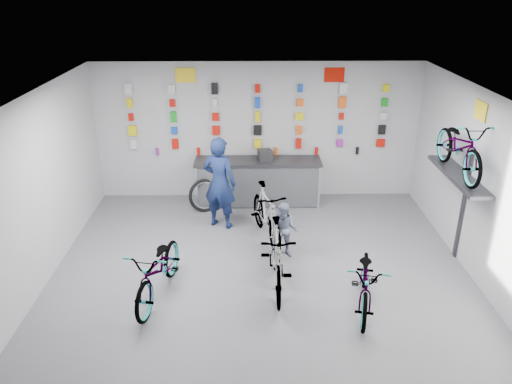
{
  "coord_description": "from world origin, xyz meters",
  "views": [
    {
      "loc": [
        -0.19,
        -6.49,
        4.59
      ],
      "look_at": [
        -0.07,
        1.4,
        1.18
      ],
      "focal_mm": 35.0,
      "sensor_mm": 36.0,
      "label": 1
    }
  ],
  "objects_px": {
    "bike_center": "(277,257)",
    "bike_service": "(267,214)",
    "counter": "(258,182)",
    "bike_right": "(366,281)",
    "bike_left": "(159,270)",
    "clerk": "(220,183)",
    "customer": "(285,230)"
  },
  "relations": [
    {
      "from": "bike_service",
      "to": "counter",
      "type": "bearing_deg",
      "value": 80.22
    },
    {
      "from": "clerk",
      "to": "customer",
      "type": "bearing_deg",
      "value": 157.85
    },
    {
      "from": "bike_right",
      "to": "bike_service",
      "type": "xyz_separation_m",
      "value": [
        -1.41,
        2.12,
        0.09
      ]
    },
    {
      "from": "counter",
      "to": "customer",
      "type": "distance_m",
      "value": 2.32
    },
    {
      "from": "bike_left",
      "to": "bike_center",
      "type": "bearing_deg",
      "value": 17.39
    },
    {
      "from": "bike_left",
      "to": "bike_right",
      "type": "relative_size",
      "value": 1.08
    },
    {
      "from": "counter",
      "to": "bike_left",
      "type": "relative_size",
      "value": 1.48
    },
    {
      "from": "bike_right",
      "to": "bike_service",
      "type": "relative_size",
      "value": 0.95
    },
    {
      "from": "bike_center",
      "to": "customer",
      "type": "distance_m",
      "value": 1.0
    },
    {
      "from": "bike_left",
      "to": "customer",
      "type": "xyz_separation_m",
      "value": [
        2.01,
        1.2,
        0.03
      ]
    },
    {
      "from": "counter",
      "to": "clerk",
      "type": "height_order",
      "value": "clerk"
    },
    {
      "from": "bike_center",
      "to": "customer",
      "type": "xyz_separation_m",
      "value": [
        0.19,
        0.98,
        -0.04
      ]
    },
    {
      "from": "bike_service",
      "to": "customer",
      "type": "bearing_deg",
      "value": -78.08
    },
    {
      "from": "bike_right",
      "to": "clerk",
      "type": "relative_size",
      "value": 0.92
    },
    {
      "from": "clerk",
      "to": "customer",
      "type": "height_order",
      "value": "clerk"
    },
    {
      "from": "bike_center",
      "to": "bike_service",
      "type": "relative_size",
      "value": 1.02
    },
    {
      "from": "bike_left",
      "to": "bike_right",
      "type": "distance_m",
      "value": 3.14
    },
    {
      "from": "bike_service",
      "to": "clerk",
      "type": "height_order",
      "value": "clerk"
    },
    {
      "from": "counter",
      "to": "bike_right",
      "type": "relative_size",
      "value": 1.6
    },
    {
      "from": "bike_left",
      "to": "clerk",
      "type": "relative_size",
      "value": 0.99
    },
    {
      "from": "bike_left",
      "to": "customer",
      "type": "relative_size",
      "value": 1.79
    },
    {
      "from": "bike_right",
      "to": "clerk",
      "type": "xyz_separation_m",
      "value": [
        -2.3,
        2.72,
        0.48
      ]
    },
    {
      "from": "counter",
      "to": "bike_right",
      "type": "distance_m",
      "value": 4.1
    },
    {
      "from": "counter",
      "to": "bike_left",
      "type": "distance_m",
      "value": 3.83
    },
    {
      "from": "bike_left",
      "to": "clerk",
      "type": "bearing_deg",
      "value": 81.52
    },
    {
      "from": "counter",
      "to": "bike_service",
      "type": "distance_m",
      "value": 1.68
    },
    {
      "from": "bike_right",
      "to": "customer",
      "type": "bearing_deg",
      "value": 138.84
    },
    {
      "from": "counter",
      "to": "clerk",
      "type": "distance_m",
      "value": 1.39
    },
    {
      "from": "bike_center",
      "to": "clerk",
      "type": "xyz_separation_m",
      "value": [
        -1.0,
        2.18,
        0.38
      ]
    },
    {
      "from": "bike_center",
      "to": "bike_right",
      "type": "height_order",
      "value": "bike_center"
    },
    {
      "from": "bike_right",
      "to": "bike_service",
      "type": "height_order",
      "value": "bike_service"
    },
    {
      "from": "bike_center",
      "to": "bike_service",
      "type": "height_order",
      "value": "bike_center"
    }
  ]
}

